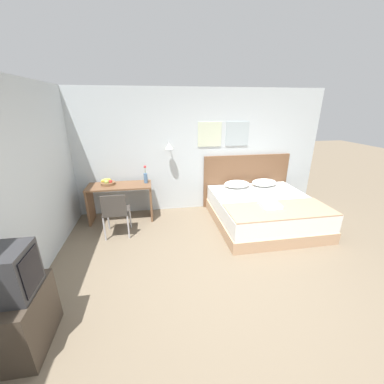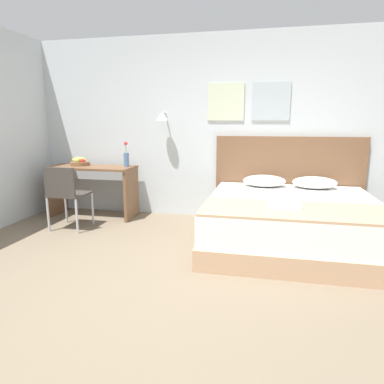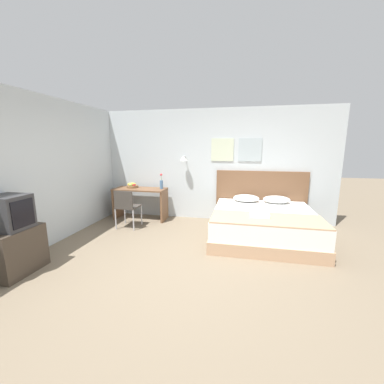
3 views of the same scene
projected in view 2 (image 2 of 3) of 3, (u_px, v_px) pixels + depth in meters
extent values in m
plane|color=#756651|center=(142.00, 298.00, 2.81)|extent=(24.00, 24.00, 0.00)
cube|color=silver|center=(202.00, 128.00, 5.05)|extent=(5.87, 0.06, 2.65)
cube|color=beige|center=(226.00, 102.00, 4.87)|extent=(0.52, 0.02, 0.52)
cube|color=#A8B7BC|center=(271.00, 101.00, 4.74)|extent=(0.52, 0.02, 0.52)
cylinder|color=#B2B2B7|center=(164.00, 113.00, 5.02)|extent=(0.02, 0.16, 0.02)
cone|color=white|center=(162.00, 116.00, 4.94)|extent=(0.17, 0.17, 0.12)
cube|color=tan|center=(290.00, 236.00, 4.01)|extent=(1.94, 1.96, 0.22)
cube|color=white|center=(292.00, 213.00, 3.95)|extent=(1.90, 1.92, 0.33)
cube|color=brown|center=(288.00, 180.00, 4.88)|extent=(2.06, 0.06, 1.22)
ellipsoid|color=white|center=(264.00, 181.00, 4.67)|extent=(0.57, 0.40, 0.16)
ellipsoid|color=white|center=(315.00, 183.00, 4.54)|extent=(0.57, 0.40, 0.16)
cube|color=tan|center=(297.00, 210.00, 3.37)|extent=(1.88, 0.79, 0.02)
cube|color=white|center=(285.00, 203.00, 3.52)|extent=(0.32, 0.34, 0.06)
cube|color=brown|center=(92.00, 167.00, 5.12)|extent=(1.27, 0.54, 0.03)
cube|color=brown|center=(57.00, 191.00, 5.33)|extent=(0.04, 0.50, 0.73)
cube|color=brown|center=(131.00, 194.00, 5.07)|extent=(0.04, 0.50, 0.73)
cube|color=#3D3833|center=(70.00, 194.00, 4.59)|extent=(0.45, 0.45, 0.02)
cube|color=#3D3833|center=(59.00, 182.00, 4.35)|extent=(0.42, 0.03, 0.38)
cylinder|color=#B7B7BC|center=(66.00, 207.00, 4.88)|extent=(0.03, 0.03, 0.46)
cylinder|color=#B7B7BC|center=(93.00, 208.00, 4.79)|extent=(0.03, 0.03, 0.46)
cylinder|color=#B7B7BC|center=(48.00, 214.00, 4.48)|extent=(0.03, 0.03, 0.46)
cylinder|color=#B7B7BC|center=(77.00, 216.00, 4.40)|extent=(0.03, 0.03, 0.46)
cylinder|color=brown|center=(80.00, 164.00, 5.22)|extent=(0.29, 0.29, 0.05)
sphere|color=red|center=(82.00, 161.00, 5.18)|extent=(0.08, 0.08, 0.08)
ellipsoid|color=yellow|center=(79.00, 160.00, 5.25)|extent=(0.22, 0.15, 0.08)
sphere|color=#B2C156|center=(77.00, 161.00, 5.16)|extent=(0.09, 0.09, 0.09)
cylinder|color=#4C7099|center=(126.00, 160.00, 5.04)|extent=(0.08, 0.08, 0.20)
cylinder|color=#3D7538|center=(126.00, 148.00, 5.00)|extent=(0.01, 0.01, 0.14)
sphere|color=#DB3838|center=(126.00, 143.00, 4.99)|extent=(0.06, 0.06, 0.06)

